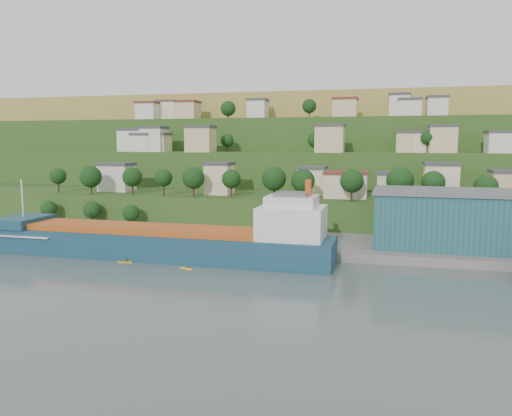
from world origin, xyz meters
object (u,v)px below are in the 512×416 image
(cargo_ship_near, at_px, (169,243))
(kayak_orange, at_px, (125,261))
(warehouse, at_px, (444,218))
(caravan, at_px, (49,230))

(cargo_ship_near, height_order, kayak_orange, cargo_ship_near)
(warehouse, bearing_deg, cargo_ship_near, -161.39)
(warehouse, bearing_deg, kayak_orange, -157.98)
(caravan, bearing_deg, cargo_ship_near, -8.20)
(cargo_ship_near, xyz_separation_m, kayak_orange, (-7.18, -6.50, -2.97))
(warehouse, xyz_separation_m, kayak_orange, (-66.29, -23.99, -8.20))
(warehouse, relative_size, caravan, 5.02)
(kayak_orange, bearing_deg, warehouse, 10.76)
(kayak_orange, bearing_deg, caravan, 142.00)
(cargo_ship_near, bearing_deg, caravan, 165.39)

